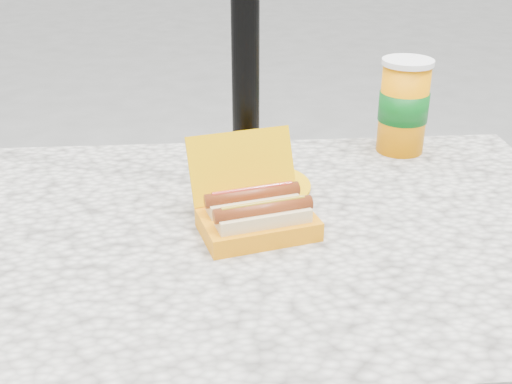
{
  "coord_description": "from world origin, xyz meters",
  "views": [
    {
      "loc": [
        -0.07,
        -0.96,
        1.28
      ],
      "look_at": [
        0.01,
        0.03,
        0.8
      ],
      "focal_mm": 45.0,
      "sensor_mm": 36.0,
      "label": 1
    }
  ],
  "objects": [
    {
      "name": "fries_plate",
      "position": [
        0.02,
        0.13,
        0.76
      ],
      "size": [
        0.22,
        0.28,
        0.04
      ],
      "rotation": [
        0.0,
        0.0,
        0.01
      ],
      "color": "yellow",
      "rests_on": "picnic_table"
    },
    {
      "name": "umbrella_pole",
      "position": [
        0.0,
        0.16,
        1.1
      ],
      "size": [
        0.05,
        0.05,
        2.2
      ],
      "primitive_type": "cylinder",
      "color": "black",
      "rests_on": "ground"
    },
    {
      "name": "picnic_table",
      "position": [
        0.0,
        0.0,
        0.64
      ],
      "size": [
        1.2,
        0.8,
        0.75
      ],
      "color": "beige",
      "rests_on": "ground"
    },
    {
      "name": "hotdog_box",
      "position": [
        0.01,
        -0.02,
        0.78
      ],
      "size": [
        0.22,
        0.21,
        0.14
      ],
      "rotation": [
        0.0,
        0.0,
        0.25
      ],
      "color": "#EBA700",
      "rests_on": "picnic_table"
    },
    {
      "name": "soda_cup",
      "position": [
        0.35,
        0.32,
        0.85
      ],
      "size": [
        0.11,
        0.11,
        0.2
      ],
      "rotation": [
        0.0,
        0.0,
        0.41
      ],
      "color": "#FF8F00",
      "rests_on": "picnic_table"
    }
  ]
}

